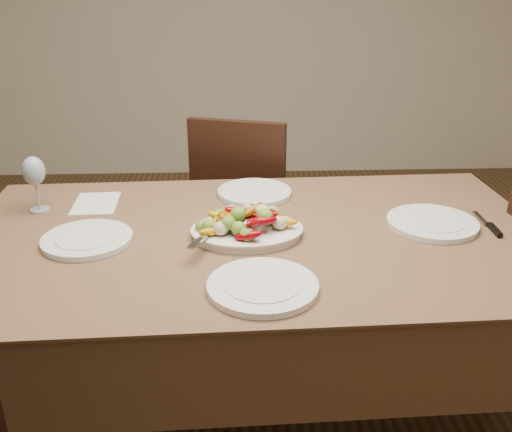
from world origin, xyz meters
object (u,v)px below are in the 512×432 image
Objects in this scene: wine_glass at (35,183)px; plate_left at (87,240)px; dining_table at (256,335)px; chair_far at (249,210)px; plate_far at (255,193)px; plate_near at (263,287)px; plate_right at (432,223)px; serving_platter at (247,233)px.

plate_left is at bearing -49.68° from wine_glass.
dining_table is 8.98× the size of wine_glass.
chair_far reaches higher than plate_far.
plate_near is at bearing -30.31° from plate_left.
plate_left is 0.94× the size of plate_right.
plate_near is (-0.57, -0.38, 0.00)m from plate_right.
chair_far is 0.94m from serving_platter.
wine_glass is at bearing 130.32° from plate_left.
plate_right is (0.60, 0.06, -0.00)m from serving_platter.
chair_far reaches higher than plate_right.
dining_table is at bearing -91.51° from plate_far.
wine_glass is (-0.22, 0.26, 0.09)m from plate_left.
wine_glass is at bearing 58.77° from chair_far.
plate_far is at bearing 35.83° from plate_left.
serving_platter reaches higher than dining_table.
wine_glass reaches higher than plate_far.
dining_table is 6.36× the size of plate_right.
plate_near is at bearing 107.17° from chair_far.
serving_platter is 0.32m from plate_near.
plate_far is 0.76m from wine_glass.
dining_table is 0.91m from wine_glass.
serving_platter is 1.15× the size of plate_near.
serving_platter is (-0.03, -0.90, 0.30)m from chair_far.
chair_far is 4.64× the size of wine_glass.
plate_far reaches higher than dining_table.
serving_platter reaches higher than plate_right.
chair_far is at bearing 124.10° from plate_right.
plate_near is (-0.00, -1.22, 0.29)m from chair_far.
plate_left reaches higher than dining_table.
dining_table is at bearing 4.08° from plate_left.
dining_table is 0.39m from serving_platter.
plate_right is 1.07× the size of plate_far.
plate_right is (0.57, -0.84, 0.29)m from chair_far.
plate_near is at bearing -146.29° from plate_right.
plate_far is (0.01, -0.54, 0.29)m from chair_far.
serving_platter is at bearing -95.98° from plate_far.
plate_near reaches higher than dining_table.
serving_platter is 1.63× the size of wine_glass.
wine_glass reaches higher than plate_left.
plate_right and plate_far have the same top height.
wine_glass is (-1.31, 0.18, 0.09)m from plate_right.
plate_far is at bearing 84.02° from serving_platter.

